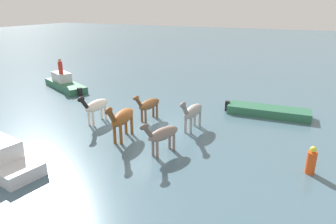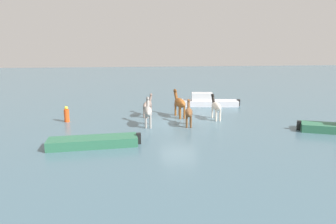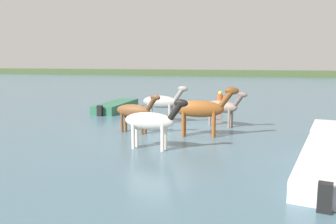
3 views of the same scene
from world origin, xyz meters
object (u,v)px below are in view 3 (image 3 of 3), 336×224
horse_lead (201,109)px  buoy_channel_marker (220,101)px  horse_gray_outer (135,111)px  horse_mid_herd (222,107)px  boat_skiff_near (116,107)px  boat_launch_far (330,160)px  horse_chestnut_trailing (162,102)px  horse_pinto_flank (151,121)px

horse_lead → buoy_channel_marker: (-0.35, 8.30, -0.60)m
horse_gray_outer → horse_mid_herd: 4.18m
buoy_channel_marker → boat_skiff_near: bearing=-158.7°
horse_mid_herd → boat_skiff_near: size_ratio=0.43×
horse_mid_herd → boat_launch_far: 6.96m
horse_lead → boat_launch_far: (4.24, -3.48, -0.78)m
horse_mid_herd → boat_launch_far: horse_mid_herd is taller
horse_gray_outer → boat_launch_far: 7.86m
horse_chestnut_trailing → horse_gray_outer: size_ratio=1.10×
horse_lead → horse_mid_herd: bearing=70.6°
boat_launch_far → buoy_channel_marker: size_ratio=4.89×
buoy_channel_marker → horse_pinto_flank: bearing=-94.7°
horse_chestnut_trailing → boat_skiff_near: (-3.98, 3.28, -0.84)m
horse_lead → horse_gray_outer: bearing=175.2°
horse_lead → boat_skiff_near: bearing=130.9°
horse_lead → boat_skiff_near: horse_lead is taller
horse_pinto_flank → boat_skiff_near: horse_pinto_flank is taller
horse_pinto_flank → horse_mid_herd: 5.22m
horse_chestnut_trailing → horse_mid_herd: horse_chestnut_trailing is taller
horse_gray_outer → boat_skiff_near: (-3.64, 6.01, -0.75)m
boat_skiff_near → boat_launch_far: bearing=-134.0°
horse_gray_outer → horse_lead: size_ratio=0.83×
horse_chestnut_trailing → horse_lead: bearing=-42.1°
horse_pinto_flank → boat_launch_far: (5.50, -0.97, -0.65)m
horse_gray_outer → horse_lead: 2.82m
horse_mid_herd → boat_launch_far: bearing=-36.5°
horse_lead → buoy_channel_marker: 8.33m
horse_gray_outer → buoy_channel_marker: (2.46, 8.39, -0.41)m
horse_chestnut_trailing → boat_launch_far: horse_chestnut_trailing is taller
boat_skiff_near → buoy_channel_marker: buoy_channel_marker is taller
horse_gray_outer → horse_mid_herd: (3.36, 2.48, -0.00)m
horse_chestnut_trailing → boat_skiff_near: bearing=145.4°
horse_mid_herd → horse_pinto_flank: bearing=-88.9°
boat_skiff_near → horse_pinto_flank: bearing=-151.1°
horse_lead → horse_chestnut_trailing: bearing=126.5°
horse_gray_outer → buoy_channel_marker: horse_gray_outer is taller
horse_pinto_flank → horse_mid_herd: (1.80, 4.90, -0.06)m
horse_gray_outer → boat_launch_far: size_ratio=0.39×
horse_chestnut_trailing → horse_lead: size_ratio=0.91×
horse_chestnut_trailing → buoy_channel_marker: 6.06m
horse_chestnut_trailing → horse_pinto_flank: size_ratio=1.04×
horse_chestnut_trailing → boat_launch_far: 9.12m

